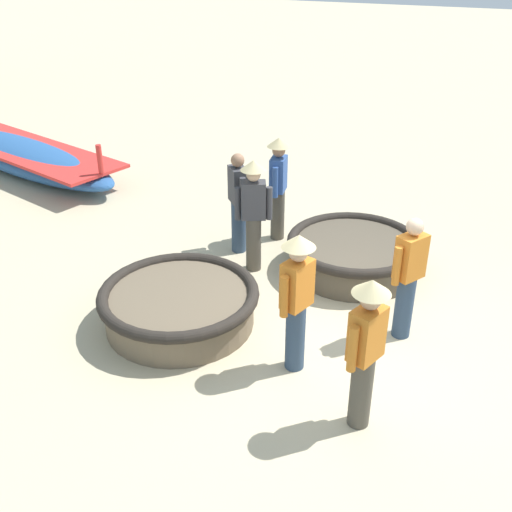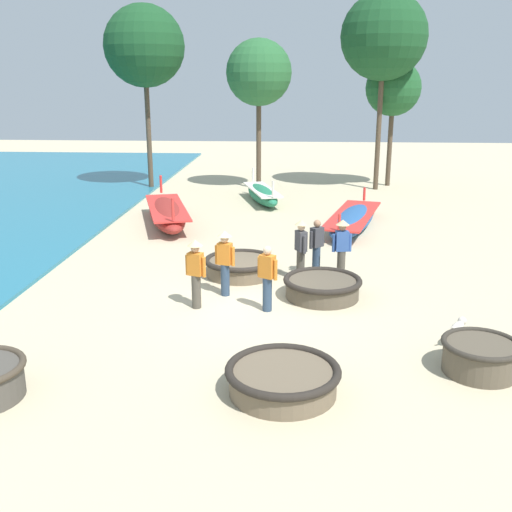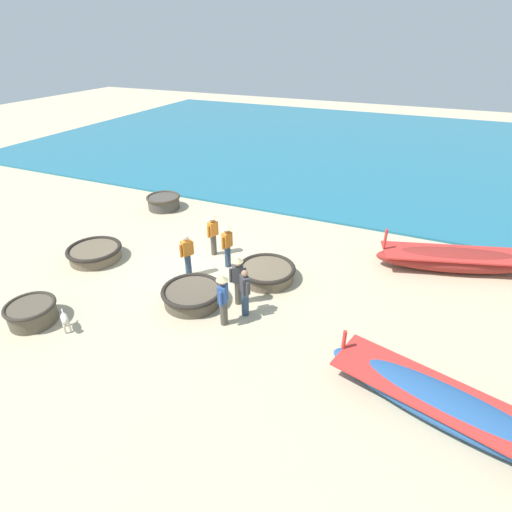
{
  "view_description": "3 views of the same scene",
  "coord_description": "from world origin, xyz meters",
  "views": [
    {
      "loc": [
        -5.74,
        -1.26,
        4.34
      ],
      "look_at": [
        0.02,
        1.27,
        0.96
      ],
      "focal_mm": 42.0,
      "sensor_mm": 36.0,
      "label": 1
    },
    {
      "loc": [
        1.1,
        -13.57,
        5.19
      ],
      "look_at": [
        0.14,
        0.92,
        0.93
      ],
      "focal_mm": 42.0,
      "sensor_mm": 36.0,
      "label": 2
    },
    {
      "loc": [
        10.46,
        6.52,
        7.57
      ],
      "look_at": [
        -0.09,
        1.87,
        1.0
      ],
      "focal_mm": 28.0,
      "sensor_mm": 36.0,
      "label": 3
    }
  ],
  "objects": [
    {
      "name": "dog",
      "position": [
        4.45,
        -2.09,
        0.37
      ],
      "size": [
        0.46,
        0.59,
        0.55
      ],
      "color": "beige",
      "rests_on": "ground"
    },
    {
      "name": "fisherman_by_coracle",
      "position": [
        -1.19,
        -0.38,
        0.96
      ],
      "size": [
        0.5,
        0.36,
        1.67
      ],
      "color": "#4C473D",
      "rests_on": "ground"
    },
    {
      "name": "coracle_weathered",
      "position": [
        0.95,
        -4.29,
        0.28
      ],
      "size": [
        2.01,
        2.01,
        0.51
      ],
      "color": "brown",
      "rests_on": "ground"
    },
    {
      "name": "sea",
      "position": [
        -19.77,
        4.0,
        0.05
      ],
      "size": [
        28.0,
        52.0,
        0.1
      ],
      "primitive_type": "cube",
      "color": "teal",
      "rests_on": "ground"
    },
    {
      "name": "fisherman_crouching",
      "position": [
        1.72,
        2.31,
        0.84
      ],
      "size": [
        0.41,
        0.39,
        1.57
      ],
      "color": "#2D425B",
      "rests_on": "ground"
    },
    {
      "name": "coracle_tilted",
      "position": [
        -0.38,
        2.15,
        0.28
      ],
      "size": [
        2.0,
        2.0,
        0.51
      ],
      "color": "brown",
      "rests_on": "ground"
    },
    {
      "name": "fisherman_with_hat",
      "position": [
        1.28,
        1.87,
        0.96
      ],
      "size": [
        0.36,
        0.49,
        1.67
      ],
      "color": "#4C473D",
      "rests_on": "ground"
    },
    {
      "name": "fisherman_hauling",
      "position": [
        0.5,
        -0.46,
        0.84
      ],
      "size": [
        0.47,
        0.36,
        1.57
      ],
      "color": "#2D425B",
      "rests_on": "ground"
    },
    {
      "name": "fisherman_standing_left",
      "position": [
        -0.6,
        0.52,
        0.96
      ],
      "size": [
        0.51,
        0.36,
        1.67
      ],
      "color": "#2D425B",
      "rests_on": "ground"
    },
    {
      "name": "coracle_far_left",
      "position": [
        -4.19,
        -4.8,
        0.34
      ],
      "size": [
        1.61,
        1.61,
        0.64
      ],
      "color": "#4C473F",
      "rests_on": "ground"
    },
    {
      "name": "ground_plane",
      "position": [
        0.0,
        0.0,
        0.0
      ],
      "size": [
        80.0,
        80.0,
        0.0
      ],
      "primitive_type": "plane",
      "color": "#C6B793"
    },
    {
      "name": "coracle_nearest",
      "position": [
        4.56,
        -3.29,
        0.34
      ],
      "size": [
        1.45,
        1.45,
        0.62
      ],
      "color": "brown",
      "rests_on": "ground"
    },
    {
      "name": "coracle_center",
      "position": [
        1.82,
        0.52,
        0.29
      ],
      "size": [
        1.95,
        1.95,
        0.52
      ],
      "color": "brown",
      "rests_on": "ground"
    },
    {
      "name": "long_boat_green_hull",
      "position": [
        3.22,
        7.99,
        0.31
      ],
      "size": [
        2.71,
        5.84,
        1.05
      ],
      "color": "#285693",
      "rests_on": "ground"
    },
    {
      "name": "long_boat_ochre_hull",
      "position": [
        -3.67,
        8.07,
        0.42
      ],
      "size": [
        2.78,
        5.63,
        1.47
      ],
      "color": "maroon",
      "rests_on": "ground"
    },
    {
      "name": "fisherman_standing_right",
      "position": [
        2.37,
        1.93,
        0.96
      ],
      "size": [
        0.52,
        0.36,
        1.67
      ],
      "color": "#4C473D",
      "rests_on": "ground"
    }
  ]
}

